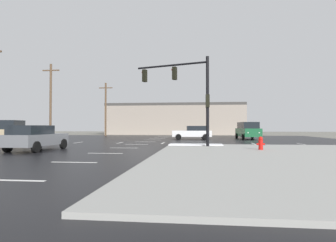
{
  "coord_description": "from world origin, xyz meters",
  "views": [
    {
      "loc": [
        5.23,
        -25.41,
        1.53
      ],
      "look_at": [
        1.9,
        5.18,
        2.13
      ],
      "focal_mm": 30.16,
      "sensor_mm": 36.0,
      "label": 1
    }
  ],
  "objects_px": {
    "traffic_signal_mast": "(187,87)",
    "utility_pole_distant": "(106,108)",
    "sedan_white": "(193,132)",
    "utility_pole_far": "(51,100)",
    "fire_hydrant": "(261,143)",
    "suv_tan": "(0,132)",
    "sedan_grey": "(36,137)",
    "suv_green": "(248,130)"
  },
  "relations": [
    {
      "from": "traffic_signal_mast",
      "to": "utility_pole_distant",
      "type": "xyz_separation_m",
      "value": [
        -14.06,
        23.37,
        0.09
      ]
    },
    {
      "from": "sedan_grey",
      "to": "utility_pole_far",
      "type": "xyz_separation_m",
      "value": [
        -8.46,
        17.06,
        4.08
      ]
    },
    {
      "from": "sedan_white",
      "to": "suv_green",
      "type": "relative_size",
      "value": 0.94
    },
    {
      "from": "traffic_signal_mast",
      "to": "fire_hydrant",
      "type": "bearing_deg",
      "value": 162.41
    },
    {
      "from": "sedan_white",
      "to": "suv_tan",
      "type": "xyz_separation_m",
      "value": [
        -15.93,
        -10.92,
        0.24
      ]
    },
    {
      "from": "traffic_signal_mast",
      "to": "utility_pole_distant",
      "type": "height_order",
      "value": "utility_pole_distant"
    },
    {
      "from": "traffic_signal_mast",
      "to": "suv_green",
      "type": "bearing_deg",
      "value": -98.17
    },
    {
      "from": "utility_pole_distant",
      "to": "fire_hydrant",
      "type": "bearing_deg",
      "value": -54.99
    },
    {
      "from": "fire_hydrant",
      "to": "sedan_white",
      "type": "height_order",
      "value": "sedan_white"
    },
    {
      "from": "suv_tan",
      "to": "suv_green",
      "type": "bearing_deg",
      "value": -155.57
    },
    {
      "from": "suv_green",
      "to": "sedan_grey",
      "type": "height_order",
      "value": "suv_green"
    },
    {
      "from": "sedan_white",
      "to": "suv_tan",
      "type": "distance_m",
      "value": 19.31
    },
    {
      "from": "traffic_signal_mast",
      "to": "sedan_grey",
      "type": "bearing_deg",
      "value": 40.29
    },
    {
      "from": "suv_green",
      "to": "suv_tan",
      "type": "height_order",
      "value": "same"
    },
    {
      "from": "fire_hydrant",
      "to": "utility_pole_far",
      "type": "height_order",
      "value": "utility_pole_far"
    },
    {
      "from": "fire_hydrant",
      "to": "utility_pole_far",
      "type": "bearing_deg",
      "value": 143.82
    },
    {
      "from": "traffic_signal_mast",
      "to": "suv_tan",
      "type": "relative_size",
      "value": 1.29
    },
    {
      "from": "traffic_signal_mast",
      "to": "utility_pole_far",
      "type": "relative_size",
      "value": 0.68
    },
    {
      "from": "utility_pole_far",
      "to": "traffic_signal_mast",
      "type": "bearing_deg",
      "value": -36.47
    },
    {
      "from": "traffic_signal_mast",
      "to": "fire_hydrant",
      "type": "height_order",
      "value": "traffic_signal_mast"
    },
    {
      "from": "sedan_white",
      "to": "sedan_grey",
      "type": "height_order",
      "value": "same"
    },
    {
      "from": "fire_hydrant",
      "to": "suv_green",
      "type": "distance_m",
      "value": 17.28
    },
    {
      "from": "fire_hydrant",
      "to": "suv_tan",
      "type": "height_order",
      "value": "suv_tan"
    },
    {
      "from": "traffic_signal_mast",
      "to": "sedan_white",
      "type": "bearing_deg",
      "value": -73.41
    },
    {
      "from": "suv_green",
      "to": "traffic_signal_mast",
      "type": "bearing_deg",
      "value": -30.96
    },
    {
      "from": "sedan_white",
      "to": "utility_pole_distant",
      "type": "relative_size",
      "value": 0.54
    },
    {
      "from": "suv_tan",
      "to": "utility_pole_distant",
      "type": "distance_m",
      "value": 22.31
    },
    {
      "from": "sedan_white",
      "to": "utility_pole_distant",
      "type": "height_order",
      "value": "utility_pole_distant"
    },
    {
      "from": "utility_pole_far",
      "to": "suv_green",
      "type": "bearing_deg",
      "value": 1.94
    },
    {
      "from": "suv_tan",
      "to": "sedan_grey",
      "type": "distance_m",
      "value": 8.36
    },
    {
      "from": "sedan_grey",
      "to": "traffic_signal_mast",
      "type": "bearing_deg",
      "value": -65.11
    },
    {
      "from": "utility_pole_far",
      "to": "utility_pole_distant",
      "type": "bearing_deg",
      "value": 70.1
    },
    {
      "from": "suv_green",
      "to": "utility_pole_distant",
      "type": "height_order",
      "value": "utility_pole_distant"
    },
    {
      "from": "traffic_signal_mast",
      "to": "suv_tan",
      "type": "distance_m",
      "value": 16.15
    },
    {
      "from": "sedan_white",
      "to": "suv_green",
      "type": "height_order",
      "value": "suv_green"
    },
    {
      "from": "fire_hydrant",
      "to": "sedan_grey",
      "type": "distance_m",
      "value": 13.85
    },
    {
      "from": "sedan_white",
      "to": "utility_pole_far",
      "type": "distance_m",
      "value": 18.42
    },
    {
      "from": "fire_hydrant",
      "to": "sedan_grey",
      "type": "bearing_deg",
      "value": -176.86
    },
    {
      "from": "suv_green",
      "to": "sedan_grey",
      "type": "xyz_separation_m",
      "value": [
        -15.99,
        -17.89,
        -0.24
      ]
    },
    {
      "from": "traffic_signal_mast",
      "to": "suv_green",
      "type": "xyz_separation_m",
      "value": [
        6.69,
        13.96,
        -3.3
      ]
    },
    {
      "from": "suv_tan",
      "to": "utility_pole_far",
      "type": "bearing_deg",
      "value": -85.11
    },
    {
      "from": "utility_pole_distant",
      "to": "traffic_signal_mast",
      "type": "bearing_deg",
      "value": -58.96
    }
  ]
}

